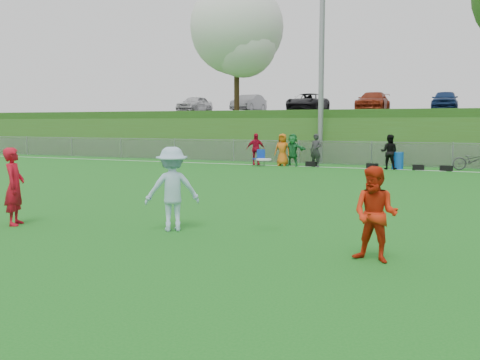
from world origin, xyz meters
The scene contains 17 objects.
ground centered at (0.00, 0.00, 0.00)m, with size 120.00×120.00×0.00m, color #156619.
sideline_far centered at (0.00, 18.00, 0.01)m, with size 60.00×0.10×0.01m, color white.
fence centered at (0.00, 20.00, 0.65)m, with size 58.00×0.06×1.30m.
light_pole centered at (-3.00, 20.80, 6.71)m, with size 1.20×0.40×12.15m.
berm centered at (0.00, 31.00, 1.50)m, with size 120.00×18.00×3.00m, color #2C5217.
parking_lot centered at (0.00, 33.00, 3.05)m, with size 120.00×12.00×0.10m, color black.
tree_white_flowering centered at (-9.84, 24.92, 8.32)m, with size 6.30×6.30×8.78m.
car_row centered at (-1.17, 32.00, 3.82)m, with size 32.04×5.18×1.44m.
spectator_row centered at (-2.99, 18.00, 0.85)m, with size 7.96×0.83×1.69m.
gear_bags centered at (0.99, 18.10, 0.13)m, with size 7.13×0.54×0.26m.
player_red_left centered at (-4.45, 0.10, 0.86)m, with size 0.63×0.41×1.73m, color red.
player_red_center centered at (3.43, 0.05, 0.79)m, with size 0.76×0.60×1.57m, color red.
player_blue centered at (-0.91, 0.95, 0.88)m, with size 1.14×0.66×1.77m, color #A2C6E1.
frisbee centered at (1.05, 1.19, 1.54)m, with size 0.30×0.30×0.03m.
recycling_bin centered at (1.56, 18.23, 0.42)m, with size 0.56×0.56×0.83m, color #0F49A7.
camp_chair centered at (-5.32, 17.22, 0.26)m, with size 0.57×0.58×0.88m.
bicycle centered at (4.95, 19.00, 0.49)m, with size 0.64×1.85×0.97m, color #2D2D2F.
Camera 1 is at (4.81, -8.70, 2.28)m, focal length 40.00 mm.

